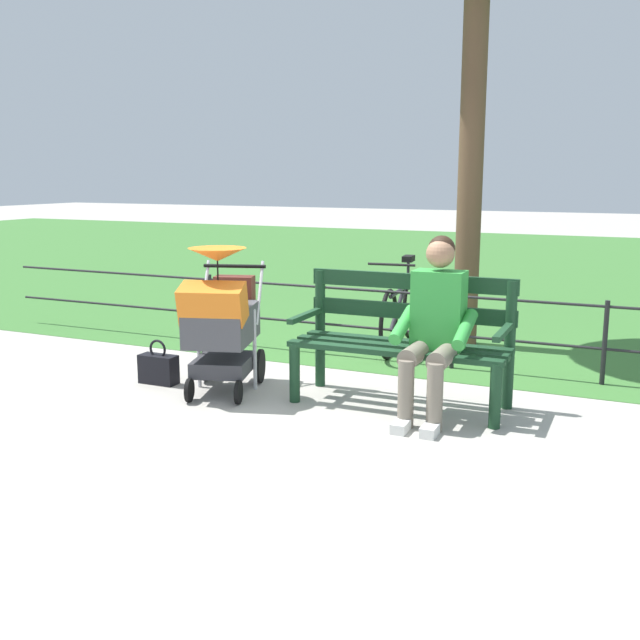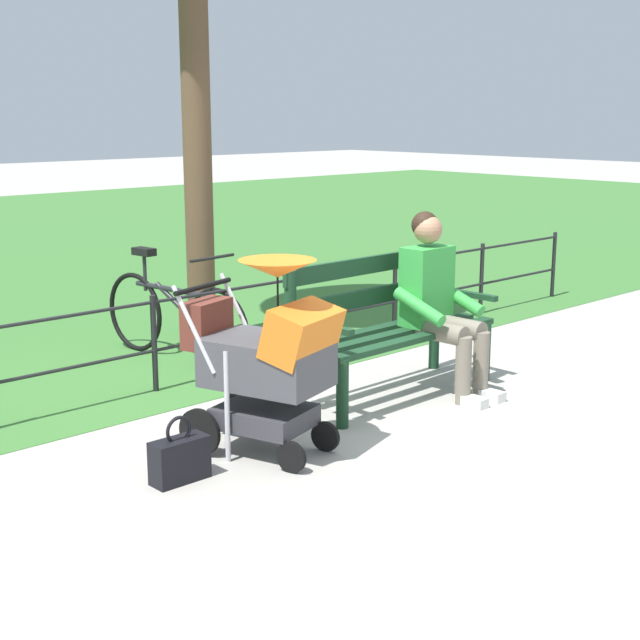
{
  "view_description": "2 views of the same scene",
  "coord_description": "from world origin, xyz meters",
  "px_view_note": "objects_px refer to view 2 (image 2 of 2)",
  "views": [
    {
      "loc": [
        -2.26,
        5.1,
        1.7
      ],
      "look_at": [
        -0.0,
        0.18,
        0.64
      ],
      "focal_mm": 42.12,
      "sensor_mm": 36.0,
      "label": 1
    },
    {
      "loc": [
        4.06,
        4.15,
        1.96
      ],
      "look_at": [
        0.25,
        0.06,
        0.68
      ],
      "focal_mm": 51.57,
      "sensor_mm": 36.0,
      "label": 2
    }
  ],
  "objects_px": {
    "person_on_bench": "(438,298)",
    "handbag": "(180,459)",
    "park_bench": "(386,320)",
    "stroller": "(268,355)",
    "bicycle": "(174,316)"
  },
  "relations": [
    {
      "from": "park_bench",
      "to": "person_on_bench",
      "type": "xyz_separation_m",
      "value": [
        -0.29,
        0.22,
        0.15
      ]
    },
    {
      "from": "person_on_bench",
      "to": "stroller",
      "type": "bearing_deg",
      "value": 4.3
    },
    {
      "from": "handbag",
      "to": "stroller",
      "type": "bearing_deg",
      "value": 179.79
    },
    {
      "from": "stroller",
      "to": "bicycle",
      "type": "xyz_separation_m",
      "value": [
        -0.76,
        -2.08,
        -0.23
      ]
    },
    {
      "from": "park_bench",
      "to": "person_on_bench",
      "type": "distance_m",
      "value": 0.4
    },
    {
      "from": "handbag",
      "to": "person_on_bench",
      "type": "bearing_deg",
      "value": -176.92
    },
    {
      "from": "handbag",
      "to": "bicycle",
      "type": "relative_size",
      "value": 0.22
    },
    {
      "from": "park_bench",
      "to": "handbag",
      "type": "xyz_separation_m",
      "value": [
        1.99,
        0.35,
        -0.4
      ]
    },
    {
      "from": "park_bench",
      "to": "handbag",
      "type": "height_order",
      "value": "park_bench"
    },
    {
      "from": "stroller",
      "to": "handbag",
      "type": "xyz_separation_m",
      "value": [
        0.62,
        -0.0,
        -0.47
      ]
    },
    {
      "from": "stroller",
      "to": "person_on_bench",
      "type": "bearing_deg",
      "value": -175.7
    },
    {
      "from": "park_bench",
      "to": "handbag",
      "type": "distance_m",
      "value": 2.06
    },
    {
      "from": "person_on_bench",
      "to": "handbag",
      "type": "height_order",
      "value": "person_on_bench"
    },
    {
      "from": "stroller",
      "to": "bicycle",
      "type": "relative_size",
      "value": 0.7
    },
    {
      "from": "person_on_bench",
      "to": "handbag",
      "type": "distance_m",
      "value": 2.35
    }
  ]
}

